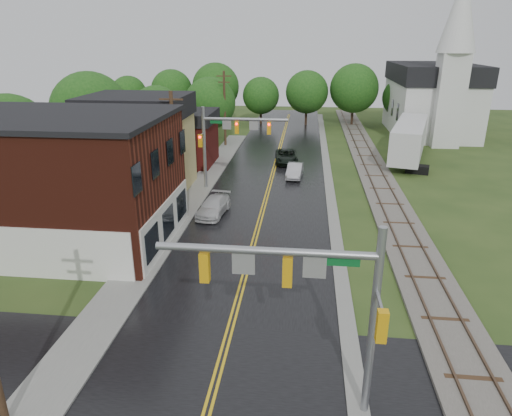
% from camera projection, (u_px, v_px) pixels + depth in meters
% --- Properties ---
extents(main_road, '(10.00, 90.00, 0.02)m').
position_uv_depth(main_road, '(271.00, 180.00, 43.05)').
color(main_road, black).
rests_on(main_road, ground).
extents(cross_road, '(60.00, 9.00, 0.02)m').
position_uv_depth(cross_road, '(211.00, 399.00, 16.98)').
color(cross_road, black).
rests_on(cross_road, ground).
extents(curb_right, '(0.80, 70.00, 0.12)m').
position_uv_depth(curb_right, '(327.00, 168.00, 47.15)').
color(curb_right, gray).
rests_on(curb_right, ground).
extents(sidewalk_left, '(2.40, 50.00, 0.12)m').
position_uv_depth(sidewalk_left, '(194.00, 195.00, 39.04)').
color(sidewalk_left, gray).
rests_on(sidewalk_left, ground).
extents(brick_building, '(14.30, 10.30, 8.30)m').
position_uv_depth(brick_building, '(57.00, 180.00, 28.93)').
color(brick_building, '#4D1B10').
rests_on(brick_building, ground).
extents(yellow_house, '(8.00, 7.00, 6.40)m').
position_uv_depth(yellow_house, '(141.00, 154.00, 39.35)').
color(yellow_house, tan).
rests_on(yellow_house, ground).
extents(darkred_building, '(7.00, 6.00, 4.40)m').
position_uv_depth(darkred_building, '(180.00, 143.00, 47.98)').
color(darkred_building, '#3F0F0C').
rests_on(darkred_building, ground).
extents(church, '(10.40, 18.40, 20.00)m').
position_uv_depth(church, '(434.00, 92.00, 61.04)').
color(church, silver).
rests_on(church, ground).
extents(railroad, '(3.20, 80.00, 0.30)m').
position_uv_depth(railroad, '(372.00, 168.00, 46.64)').
color(railroad, '#59544C').
rests_on(railroad, ground).
extents(traffic_signal_near, '(7.34, 0.30, 7.20)m').
position_uv_depth(traffic_signal_near, '(310.00, 287.00, 14.88)').
color(traffic_signal_near, gray).
rests_on(traffic_signal_near, ground).
extents(traffic_signal_far, '(7.34, 0.43, 7.20)m').
position_uv_depth(traffic_signal_far, '(228.00, 133.00, 38.88)').
color(traffic_signal_far, gray).
rests_on(traffic_signal_far, ground).
extents(utility_pole_b, '(1.80, 0.28, 9.00)m').
position_uv_depth(utility_pole_b, '(174.00, 149.00, 34.66)').
color(utility_pole_b, '#382616').
rests_on(utility_pole_b, ground).
extents(utility_pole_c, '(1.80, 0.28, 9.00)m').
position_uv_depth(utility_pole_c, '(225.00, 108.00, 55.14)').
color(utility_pole_c, '#382616').
rests_on(utility_pole_c, ground).
extents(tree_left_a, '(6.80, 6.80, 8.67)m').
position_uv_depth(tree_left_a, '(12.00, 140.00, 35.78)').
color(tree_left_a, black).
rests_on(tree_left_a, ground).
extents(tree_left_b, '(7.60, 7.60, 9.69)m').
position_uv_depth(tree_left_b, '(92.00, 113.00, 44.67)').
color(tree_left_b, black).
rests_on(tree_left_b, ground).
extents(tree_left_c, '(6.00, 6.00, 7.65)m').
position_uv_depth(tree_left_c, '(158.00, 114.00, 52.13)').
color(tree_left_c, black).
rests_on(tree_left_c, ground).
extents(tree_left_e, '(6.40, 6.40, 8.16)m').
position_uv_depth(tree_left_e, '(211.00, 104.00, 57.09)').
color(tree_left_e, black).
rests_on(tree_left_e, ground).
extents(suv_dark, '(2.72, 5.18, 1.39)m').
position_uv_depth(suv_dark, '(286.00, 157.00, 48.83)').
color(suv_dark, black).
rests_on(suv_dark, ground).
extents(sedan_silver, '(1.64, 4.06, 1.31)m').
position_uv_depth(sedan_silver, '(295.00, 171.00, 43.77)').
color(sedan_silver, '#B2B2B7').
rests_on(sedan_silver, ground).
extents(pickup_white, '(2.28, 4.60, 1.28)m').
position_uv_depth(pickup_white, '(213.00, 207.00, 34.47)').
color(pickup_white, silver).
rests_on(pickup_white, ground).
extents(semi_trailer, '(6.40, 13.76, 4.17)m').
position_uv_depth(semi_trailer, '(409.00, 138.00, 49.17)').
color(semi_trailer, black).
rests_on(semi_trailer, ground).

